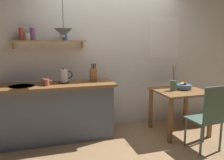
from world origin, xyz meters
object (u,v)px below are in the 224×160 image
at_px(fruit_bowl, 184,86).
at_px(pendant_lamp, 63,33).
at_px(coffee_mug_spare, 47,82).
at_px(dining_chair_near, 208,115).
at_px(electric_kettle, 64,76).
at_px(twig_vase, 173,85).
at_px(dining_table, 180,98).
at_px(knife_block, 93,74).
at_px(coffee_mug_by_sink, 45,81).

distance_m(fruit_bowl, pendant_lamp, 2.22).
bearing_deg(coffee_mug_spare, dining_chair_near, -23.62).
bearing_deg(electric_kettle, twig_vase, -11.11).
bearing_deg(coffee_mug_spare, twig_vase, -5.82).
xyz_separation_m(dining_table, electric_kettle, (-1.92, 0.37, 0.41)).
xyz_separation_m(electric_kettle, coffee_mug_spare, (-0.27, -0.14, -0.06)).
relative_size(knife_block, coffee_mug_by_sink, 2.28).
bearing_deg(pendant_lamp, coffee_mug_by_sink, 152.03).
distance_m(fruit_bowl, coffee_mug_spare, 2.31).
bearing_deg(pendant_lamp, fruit_bowl, -4.85).
height_order(coffee_mug_spare, pendant_lamp, pendant_lamp).
relative_size(dining_chair_near, twig_vase, 2.10).
xyz_separation_m(twig_vase, electric_kettle, (-1.79, 0.35, 0.18)).
height_order(fruit_bowl, twig_vase, twig_vase).
height_order(dining_chair_near, coffee_mug_spare, coffee_mug_spare).
height_order(twig_vase, coffee_mug_spare, twig_vase).
distance_m(twig_vase, knife_block, 1.37).
relative_size(coffee_mug_by_sink, coffee_mug_spare, 1.02).
distance_m(dining_chair_near, pendant_lamp, 2.44).
bearing_deg(coffee_mug_spare, pendant_lamp, -2.13).
bearing_deg(coffee_mug_spare, dining_table, -5.86).
height_order(twig_vase, coffee_mug_by_sink, twig_vase).
xyz_separation_m(dining_chair_near, coffee_mug_by_sink, (-2.22, 1.11, 0.43)).
bearing_deg(electric_kettle, dining_chair_near, -29.81).
xyz_separation_m(coffee_mug_by_sink, pendant_lamp, (0.31, -0.16, 0.75)).
bearing_deg(electric_kettle, coffee_mug_spare, -152.51).
distance_m(fruit_bowl, coffee_mug_by_sink, 2.35).
relative_size(dining_chair_near, electric_kettle, 3.87).
xyz_separation_m(dining_table, coffee_mug_by_sink, (-2.22, 0.38, 0.34)).
distance_m(dining_chair_near, knife_block, 1.88).
xyz_separation_m(dining_table, dining_chair_near, (-0.00, -0.73, -0.08)).
relative_size(twig_vase, coffee_mug_spare, 3.62).
xyz_separation_m(dining_table, twig_vase, (-0.13, 0.01, 0.22)).
relative_size(fruit_bowl, coffee_mug_by_sink, 1.97).
bearing_deg(fruit_bowl, dining_table, -156.28).
height_order(dining_table, knife_block, knife_block).
xyz_separation_m(dining_table, pendant_lamp, (-1.92, 0.21, 1.09)).
xyz_separation_m(dining_table, fruit_bowl, (0.10, 0.04, 0.18)).
relative_size(dining_chair_near, coffee_mug_by_sink, 7.42).
distance_m(electric_kettle, coffee_mug_spare, 0.31).
distance_m(coffee_mug_spare, pendant_lamp, 0.79).
bearing_deg(coffee_mug_by_sink, coffee_mug_spare, -79.55).
bearing_deg(knife_block, dining_table, -14.38).
distance_m(dining_table, dining_chair_near, 0.74).
xyz_separation_m(dining_chair_near, electric_kettle, (-1.92, 1.10, 0.49)).
relative_size(fruit_bowl, pendant_lamp, 0.49).
relative_size(dining_table, coffee_mug_by_sink, 6.36).
bearing_deg(fruit_bowl, pendant_lamp, 175.15).
bearing_deg(twig_vase, dining_table, -6.52).
relative_size(electric_kettle, coffee_mug_spare, 1.96).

